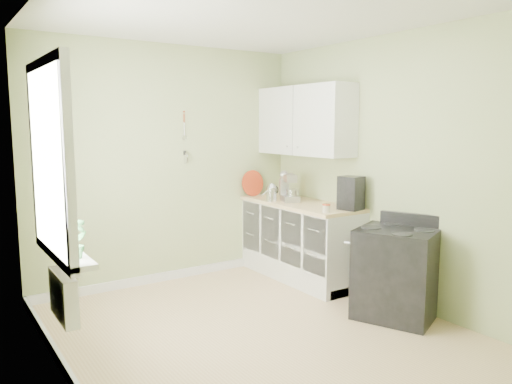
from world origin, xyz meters
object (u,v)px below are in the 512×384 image
kettle (271,192)px  coffee_maker (351,194)px  stove (396,273)px  stand_mixer (289,188)px

kettle → coffee_maker: coffee_maker is taller
stove → coffee_maker: (0.13, 0.75, 0.65)m
stand_mixer → coffee_maker: 0.85m
stand_mixer → kettle: size_ratio=1.70×
coffee_maker → stove: bearing=-100.0°
stand_mixer → kettle: (-0.17, 0.11, -0.05)m
stand_mixer → kettle: stand_mixer is taller
stand_mixer → coffee_maker: (0.19, -0.83, 0.02)m
stove → kettle: size_ratio=4.60×
coffee_maker → stand_mixer: bearing=102.7°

